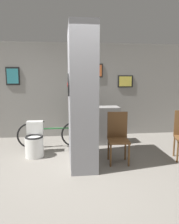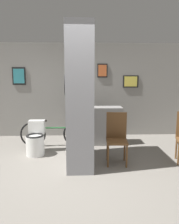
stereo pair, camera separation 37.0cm
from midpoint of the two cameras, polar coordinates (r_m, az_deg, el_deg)
ground_plane at (r=3.93m, az=-0.78°, el=-16.33°), size 14.00×14.00×0.00m
wall_back at (r=6.18m, az=-1.46°, el=5.70°), size 8.00×0.09×2.60m
pillar_center at (r=4.17m, az=0.01°, el=3.81°), size 0.51×1.21×2.60m
counter_shelf at (r=5.53m, az=3.78°, el=-3.53°), size 1.26×0.44×0.94m
toilet at (r=4.91m, az=-11.82°, el=-7.33°), size 0.39×0.55×0.72m
chair_near_pillar at (r=4.37m, az=9.53°, el=-6.22°), size 0.44×0.44×1.00m
bicycle at (r=5.36m, az=-7.15°, el=-5.62°), size 1.65×0.42×0.66m
bottle_tall at (r=5.41m, az=0.77°, el=2.25°), size 0.07×0.07×0.25m
bottle_short at (r=5.34m, az=-0.40°, el=1.95°), size 0.08×0.08×0.20m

